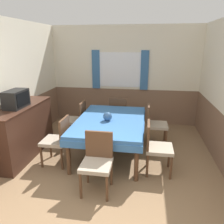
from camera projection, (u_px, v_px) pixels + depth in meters
name	position (u px, v px, depth m)	size (l,w,h in m)	color
wall_back	(124.00, 76.00, 5.87)	(4.30, 0.09, 2.60)	silver
wall_left	(14.00, 88.00, 4.31)	(0.05, 4.30, 2.60)	silver
dining_table	(111.00, 124.00, 4.29)	(1.32, 1.95, 0.72)	#386BA8
chair_head_window	(118.00, 112.00, 5.44)	(0.44, 0.44, 0.89)	brown
chair_right_far	(154.00, 123.00, 4.73)	(0.44, 0.44, 0.89)	brown
chair_left_near	(58.00, 139.00, 3.93)	(0.44, 0.44, 0.89)	brown
chair_right_near	(156.00, 146.00, 3.67)	(0.44, 0.44, 0.89)	brown
chair_left_far	(77.00, 119.00, 4.99)	(0.44, 0.44, 0.89)	brown
chair_head_near	(97.00, 160.00, 3.22)	(0.44, 0.44, 0.89)	brown
sideboard	(24.00, 131.00, 4.23)	(0.46, 1.62, 1.02)	#3D2319
tv	(16.00, 99.00, 3.94)	(0.29, 0.48, 0.32)	black
vase	(108.00, 116.00, 4.16)	(0.17, 0.17, 0.17)	#335684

